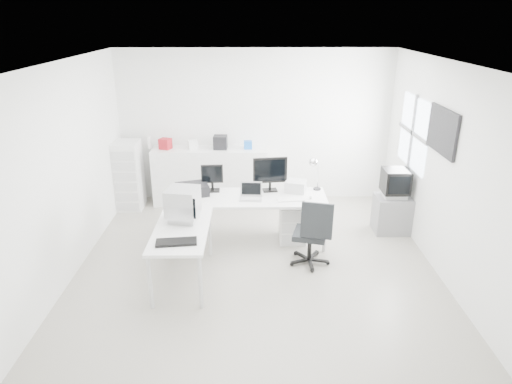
{
  "coord_description": "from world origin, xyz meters",
  "views": [
    {
      "loc": [
        -0.05,
        -5.79,
        3.34
      ],
      "look_at": [
        0.0,
        0.2,
        1.0
      ],
      "focal_mm": 32.0,
      "sensor_mm": 36.0,
      "label": 1
    }
  ],
  "objects_px": {
    "laser_printer": "(296,186)",
    "crt_tv": "(395,184)",
    "filing_cabinet": "(129,175)",
    "drawer_pedestal": "(292,222)",
    "side_desk": "(183,254)",
    "laptop": "(251,192)",
    "lcd_monitor_small": "(212,178)",
    "office_chair": "(310,231)",
    "inkjet_printer": "(192,189)",
    "lcd_monitor_large": "(270,174)",
    "tv_cabinet": "(392,214)",
    "main_desk": "(248,219)",
    "sideboard": "(211,176)",
    "crt_monitor": "(183,203)"
  },
  "relations": [
    {
      "from": "inkjet_printer",
      "to": "lcd_monitor_small",
      "type": "bearing_deg",
      "value": 9.13
    },
    {
      "from": "crt_monitor",
      "to": "laser_printer",
      "type": "bearing_deg",
      "value": 43.17
    },
    {
      "from": "crt_monitor",
      "to": "filing_cabinet",
      "type": "height_order",
      "value": "crt_monitor"
    },
    {
      "from": "laser_printer",
      "to": "tv_cabinet",
      "type": "height_order",
      "value": "laser_printer"
    },
    {
      "from": "drawer_pedestal",
      "to": "laser_printer",
      "type": "height_order",
      "value": "laser_printer"
    },
    {
      "from": "drawer_pedestal",
      "to": "filing_cabinet",
      "type": "distance_m",
      "value": 3.16
    },
    {
      "from": "lcd_monitor_small",
      "to": "sideboard",
      "type": "xyz_separation_m",
      "value": [
        -0.15,
        1.35,
        -0.44
      ]
    },
    {
      "from": "laptop",
      "to": "office_chair",
      "type": "distance_m",
      "value": 1.08
    },
    {
      "from": "main_desk",
      "to": "lcd_monitor_large",
      "type": "bearing_deg",
      "value": 35.54
    },
    {
      "from": "side_desk",
      "to": "drawer_pedestal",
      "type": "relative_size",
      "value": 2.33
    },
    {
      "from": "main_desk",
      "to": "inkjet_printer",
      "type": "bearing_deg",
      "value": 173.29
    },
    {
      "from": "crt_tv",
      "to": "filing_cabinet",
      "type": "height_order",
      "value": "filing_cabinet"
    },
    {
      "from": "crt_tv",
      "to": "filing_cabinet",
      "type": "distance_m",
      "value": 4.62
    },
    {
      "from": "lcd_monitor_small",
      "to": "office_chair",
      "type": "bearing_deg",
      "value": -35.47
    },
    {
      "from": "tv_cabinet",
      "to": "side_desk",
      "type": "bearing_deg",
      "value": -155.83
    },
    {
      "from": "side_desk",
      "to": "inkjet_printer",
      "type": "xyz_separation_m",
      "value": [
        0.0,
        1.2,
        0.46
      ]
    },
    {
      "from": "drawer_pedestal",
      "to": "laser_printer",
      "type": "relative_size",
      "value": 1.95
    },
    {
      "from": "lcd_monitor_large",
      "to": "crt_tv",
      "type": "relative_size",
      "value": 1.11
    },
    {
      "from": "laptop",
      "to": "sideboard",
      "type": "height_order",
      "value": "sideboard"
    },
    {
      "from": "inkjet_printer",
      "to": "filing_cabinet",
      "type": "xyz_separation_m",
      "value": [
        -1.3,
        1.26,
        -0.21
      ]
    },
    {
      "from": "office_chair",
      "to": "filing_cabinet",
      "type": "bearing_deg",
      "value": 160.85
    },
    {
      "from": "laser_printer",
      "to": "laptop",
      "type": "bearing_deg",
      "value": -140.34
    },
    {
      "from": "laser_printer",
      "to": "crt_tv",
      "type": "bearing_deg",
      "value": 19.18
    },
    {
      "from": "sideboard",
      "to": "filing_cabinet",
      "type": "height_order",
      "value": "filing_cabinet"
    },
    {
      "from": "laptop",
      "to": "filing_cabinet",
      "type": "bearing_deg",
      "value": 149.61
    },
    {
      "from": "lcd_monitor_large",
      "to": "laser_printer",
      "type": "xyz_separation_m",
      "value": [
        0.4,
        -0.03,
        -0.19
      ]
    },
    {
      "from": "drawer_pedestal",
      "to": "crt_tv",
      "type": "xyz_separation_m",
      "value": [
        1.65,
        0.28,
        0.53
      ]
    },
    {
      "from": "filing_cabinet",
      "to": "main_desk",
      "type": "bearing_deg",
      "value": -32.33
    },
    {
      "from": "tv_cabinet",
      "to": "sideboard",
      "type": "bearing_deg",
      "value": 157.46
    },
    {
      "from": "laser_printer",
      "to": "sideboard",
      "type": "height_order",
      "value": "sideboard"
    },
    {
      "from": "inkjet_printer",
      "to": "lcd_monitor_large",
      "type": "bearing_deg",
      "value": -10.31
    },
    {
      "from": "side_desk",
      "to": "laser_printer",
      "type": "distance_m",
      "value": 2.13
    },
    {
      "from": "lcd_monitor_large",
      "to": "laptop",
      "type": "distance_m",
      "value": 0.49
    },
    {
      "from": "drawer_pedestal",
      "to": "laser_printer",
      "type": "distance_m",
      "value": 0.57
    },
    {
      "from": "crt_monitor",
      "to": "crt_tv",
      "type": "xyz_separation_m",
      "value": [
        3.2,
        1.18,
        -0.17
      ]
    },
    {
      "from": "sideboard",
      "to": "crt_monitor",
      "type": "bearing_deg",
      "value": -93.42
    },
    {
      "from": "lcd_monitor_small",
      "to": "lcd_monitor_large",
      "type": "distance_m",
      "value": 0.9
    },
    {
      "from": "lcd_monitor_small",
      "to": "main_desk",
      "type": "bearing_deg",
      "value": -26.98
    },
    {
      "from": "lcd_monitor_large",
      "to": "laptop",
      "type": "bearing_deg",
      "value": -138.67
    },
    {
      "from": "inkjet_printer",
      "to": "filing_cabinet",
      "type": "height_order",
      "value": "filing_cabinet"
    },
    {
      "from": "crt_monitor",
      "to": "sideboard",
      "type": "bearing_deg",
      "value": 95.98
    },
    {
      "from": "laser_printer",
      "to": "crt_tv",
      "type": "height_order",
      "value": "crt_tv"
    },
    {
      "from": "drawer_pedestal",
      "to": "inkjet_printer",
      "type": "relative_size",
      "value": 1.27
    },
    {
      "from": "side_desk",
      "to": "lcd_monitor_large",
      "type": "bearing_deg",
      "value": 48.37
    },
    {
      "from": "side_desk",
      "to": "laptop",
      "type": "xyz_separation_m",
      "value": [
        0.9,
        1.0,
        0.49
      ]
    },
    {
      "from": "main_desk",
      "to": "crt_monitor",
      "type": "bearing_deg",
      "value": -135.0
    },
    {
      "from": "office_chair",
      "to": "crt_tv",
      "type": "relative_size",
      "value": 2.02
    },
    {
      "from": "side_desk",
      "to": "laser_printer",
      "type": "height_order",
      "value": "laser_printer"
    },
    {
      "from": "sideboard",
      "to": "filing_cabinet",
      "type": "distance_m",
      "value": 1.47
    },
    {
      "from": "lcd_monitor_large",
      "to": "filing_cabinet",
      "type": "distance_m",
      "value": 2.77
    }
  ]
}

